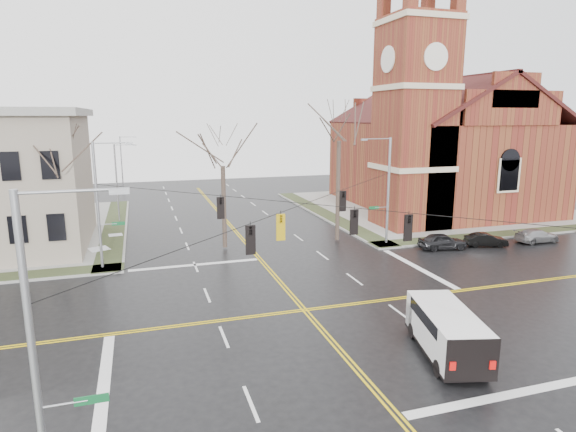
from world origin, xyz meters
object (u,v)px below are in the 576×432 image
object	(u,v)px
signal_pole_nw	(100,202)
tree_ne	(339,134)
signal_pole_ne	(387,188)
parked_car_a	(442,241)
parked_car_b	(486,240)
church	(435,137)
tree_nw_near	(223,160)
tree_nw_far	(64,166)
streetlight_north_b	(123,162)
cargo_van	(445,328)
parked_car_c	(537,236)
signal_pole_sw	(40,350)
streetlight_north_a	(118,179)

from	to	relation	value
signal_pole_nw	tree_ne	world-z (taller)	tree_ne
signal_pole_ne	signal_pole_nw	world-z (taller)	same
parked_car_a	parked_car_b	distance (m)	4.08
church	tree_nw_near	world-z (taller)	church
tree_nw_far	tree_ne	bearing A→B (deg)	-0.24
streetlight_north_b	tree_nw_far	bearing A→B (deg)	-95.14
church	cargo_van	size ratio (longest dim) A/B	4.57
church	parked_car_c	bearing A→B (deg)	-90.91
signal_pole_sw	parked_car_b	world-z (taller)	signal_pole_sw
church	signal_pole_ne	size ratio (longest dim) A/B	3.06
streetlight_north_b	parked_car_c	xyz separation A→B (m)	(35.16, -39.79, -3.88)
church	parked_car_b	bearing A→B (deg)	-108.50
streetlight_north_b	parked_car_a	world-z (taller)	streetlight_north_b
tree_ne	church	bearing A→B (deg)	33.13
signal_pole_nw	signal_pole_sw	xyz separation A→B (m)	(0.00, -23.00, 0.00)
signal_pole_sw	tree_nw_near	distance (m)	27.49
parked_car_c	tree_nw_near	world-z (taller)	tree_nw_near
signal_pole_sw	parked_car_a	world-z (taller)	signal_pole_sw
signal_pole_sw	streetlight_north_b	world-z (taller)	signal_pole_sw
signal_pole_sw	tree_nw_far	size ratio (longest dim) A/B	0.89
church	parked_car_b	distance (m)	18.99
signal_pole_ne	cargo_van	distance (m)	19.80
cargo_van	tree_nw_near	size ratio (longest dim) A/B	0.59
tree_nw_far	tree_ne	xyz separation A→B (m)	(21.58, -0.09, 2.04)
streetlight_north_a	parked_car_b	size ratio (longest dim) A/B	2.31
tree_ne	streetlight_north_a	bearing A→B (deg)	142.41
signal_pole_sw	streetlight_north_b	size ratio (longest dim) A/B	1.12
signal_pole_sw	streetlight_north_a	bearing A→B (deg)	89.03
parked_car_c	tree_ne	bearing A→B (deg)	71.17
tree_nw_near	streetlight_north_b	bearing A→B (deg)	104.30
streetlight_north_b	tree_ne	distance (m)	39.24
signal_pole_nw	signal_pole_sw	size ratio (longest dim) A/B	1.00
streetlight_north_b	parked_car_b	size ratio (longest dim) A/B	2.31
signal_pole_sw	cargo_van	bearing A→B (deg)	16.74
signal_pole_nw	tree_nw_far	xyz separation A→B (m)	(-2.40, 2.34, 2.40)
signal_pole_ne	parked_car_c	bearing A→B (deg)	-14.03
parked_car_a	church	bearing A→B (deg)	-23.25
tree_nw_near	streetlight_north_a	bearing A→B (deg)	122.04
cargo_van	parked_car_c	world-z (taller)	cargo_van
signal_pole_sw	church	bearing A→B (deg)	45.16
signal_pole_nw	signal_pole_ne	bearing A→B (deg)	0.00
streetlight_north_a	parked_car_b	bearing A→B (deg)	-33.23
cargo_van	parked_car_a	world-z (taller)	cargo_van
tree_nw_near	signal_pole_ne	bearing A→B (deg)	-11.67
church	signal_pole_ne	xyz separation A→B (m)	(-13.44, -13.28, -3.48)
tree_nw_near	parked_car_b	bearing A→B (deg)	-15.39
parked_car_c	tree_nw_far	distance (m)	39.23
streetlight_north_a	parked_car_a	size ratio (longest dim) A/B	2.02
streetlight_north_b	parked_car_c	distance (m)	53.24
parked_car_a	tree_nw_far	bearing A→B (deg)	87.54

